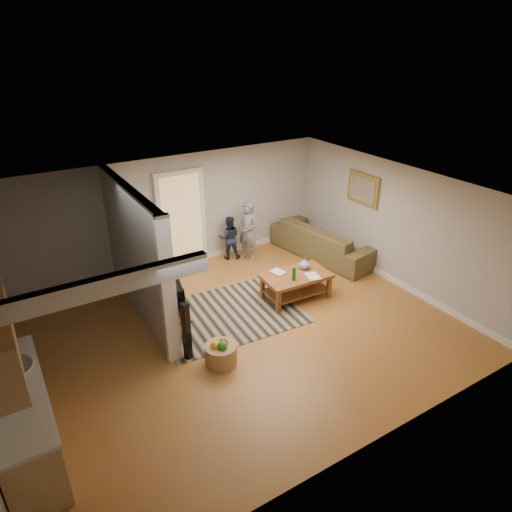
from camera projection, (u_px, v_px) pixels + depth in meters
The scene contains 11 objects.
ground at pixel (236, 333), 8.03m from camera, with size 7.50×7.50×0.00m, color olive.
room_shell at pixel (163, 264), 7.22m from camera, with size 7.54×6.02×2.52m.
area_rug at pixel (228, 314), 8.56m from camera, with size 2.66×1.94×0.01m, color black.
sofa at pixel (323, 255), 10.86m from camera, with size 2.63×1.03×0.77m, color #443622.
coffee_table at pixel (297, 279), 8.97m from camera, with size 1.36×0.84×0.78m.
tv_console at pixel (175, 309), 7.63m from camera, with size 0.62×1.12×0.91m.
speaker_left at pixel (187, 332), 7.18m from camera, with size 0.10×0.10×1.05m, color black.
speaker_right at pixel (142, 278), 8.87m from camera, with size 0.09×0.09×0.93m, color black.
toy_basket at pixel (221, 353), 7.23m from camera, with size 0.51×0.51×0.46m.
child at pixel (248, 260), 10.64m from camera, with size 0.51×0.34×1.41m, color slate.
toddler at pixel (230, 258), 10.73m from camera, with size 0.50×0.39×1.03m, color #1B253A.
Camera 1 is at (-3.16, -5.83, 4.75)m, focal length 32.00 mm.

